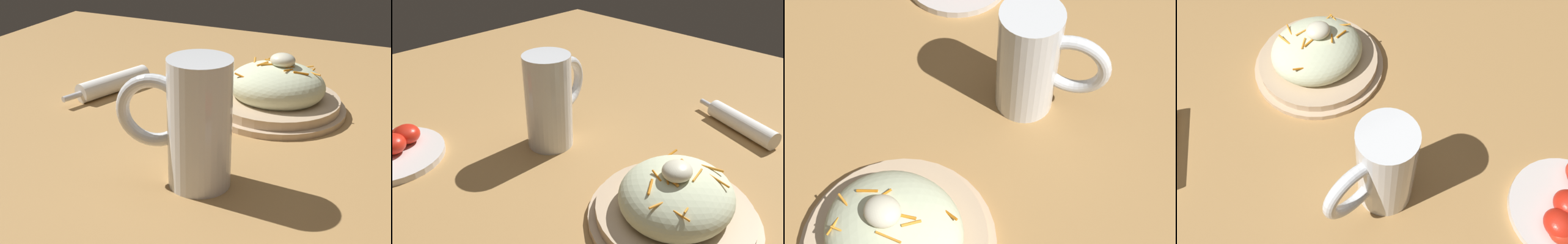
% 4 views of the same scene
% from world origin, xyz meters
% --- Properties ---
extents(ground_plane, '(1.43, 1.43, 0.00)m').
position_xyz_m(ground_plane, '(0.00, 0.00, 0.00)').
color(ground_plane, '#B2844C').
extents(salad_plate, '(0.23, 0.23, 0.10)m').
position_xyz_m(salad_plate, '(0.05, 0.24, 0.03)').
color(salad_plate, '#D1B28E').
rests_on(salad_plate, ground_plane).
extents(beer_mug, '(0.15, 0.08, 0.17)m').
position_xyz_m(beer_mug, '(0.03, -0.03, 0.08)').
color(beer_mug, white).
rests_on(beer_mug, ground_plane).
extents(napkin_roll, '(0.08, 0.18, 0.03)m').
position_xyz_m(napkin_roll, '(-0.25, 0.20, 0.02)').
color(napkin_roll, white).
rests_on(napkin_roll, ground_plane).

